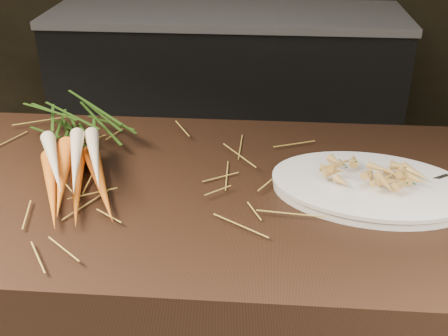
# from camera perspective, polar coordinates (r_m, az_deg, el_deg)

# --- Properties ---
(main_counter) EXTENTS (2.40, 0.70, 0.90)m
(main_counter) POSITION_cam_1_polar(r_m,az_deg,el_deg) (1.54, -17.04, -15.79)
(main_counter) COLOR black
(main_counter) RESTS_ON ground
(back_counter) EXTENTS (1.82, 0.62, 0.84)m
(back_counter) POSITION_cam_1_polar(r_m,az_deg,el_deg) (3.09, 0.24, 8.10)
(back_counter) COLOR black
(back_counter) RESTS_ON ground
(straw_bedding) EXTENTS (1.40, 0.60, 0.02)m
(straw_bedding) POSITION_cam_1_polar(r_m,az_deg,el_deg) (1.27, -19.92, -0.66)
(straw_bedding) COLOR olive
(straw_bedding) RESTS_ON main_counter
(root_veg_bunch) EXTENTS (0.33, 0.56, 0.10)m
(root_veg_bunch) POSITION_cam_1_polar(r_m,az_deg,el_deg) (1.30, -15.02, 2.80)
(root_veg_bunch) COLOR #CD450F
(root_veg_bunch) RESTS_ON main_counter
(serving_platter) EXTENTS (0.44, 0.33, 0.02)m
(serving_platter) POSITION_cam_1_polar(r_m,az_deg,el_deg) (1.18, 14.64, -2.04)
(serving_platter) COLOR white
(serving_platter) RESTS_ON main_counter
(roasted_veg_heap) EXTENTS (0.22, 0.17, 0.04)m
(roasted_veg_heap) POSITION_cam_1_polar(r_m,az_deg,el_deg) (1.17, 14.84, -0.65)
(roasted_veg_heap) COLOR #AD8038
(roasted_veg_heap) RESTS_ON serving_platter
(serving_fork) EXTENTS (0.13, 0.09, 0.00)m
(serving_fork) POSITION_cam_1_polar(r_m,az_deg,el_deg) (1.17, 21.58, -2.71)
(serving_fork) COLOR silver
(serving_fork) RESTS_ON serving_platter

